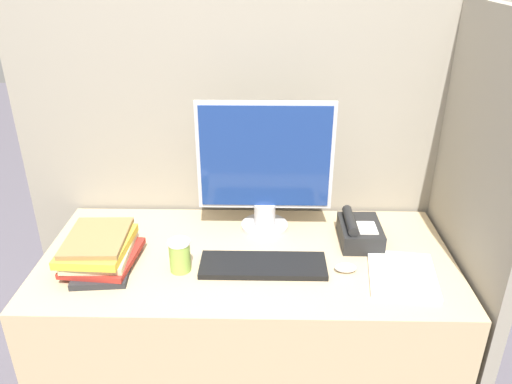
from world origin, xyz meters
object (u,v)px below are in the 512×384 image
desk_telephone (359,232)px  book_stack (101,251)px  keyboard (263,265)px  coffee_cup (180,256)px  monitor (265,170)px  mouse (346,268)px

desk_telephone → book_stack: bearing=-169.5°
keyboard → book_stack: 0.57m
coffee_cup → monitor: bearing=45.8°
keyboard → mouse: 0.28m
desk_telephone → mouse: bearing=-111.1°
keyboard → coffee_cup: 0.29m
book_stack → desk_telephone: size_ratio=1.52×
monitor → keyboard: size_ratio=1.18×
coffee_cup → desk_telephone: coffee_cup is taller
mouse → book_stack: size_ratio=0.24×
monitor → keyboard: bearing=-90.8°
monitor → coffee_cup: size_ratio=4.48×
monitor → book_stack: monitor is taller
coffee_cup → mouse: bearing=0.2°
keyboard → book_stack: book_stack is taller
keyboard → desk_telephone: (0.36, 0.18, 0.03)m
keyboard → book_stack: (-0.57, 0.01, 0.05)m
mouse → book_stack: book_stack is taller
monitor → coffee_cup: monitor is taller
keyboard → coffee_cup: size_ratio=3.81×
coffee_cup → desk_telephone: 0.68m
desk_telephone → coffee_cup: bearing=-162.8°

